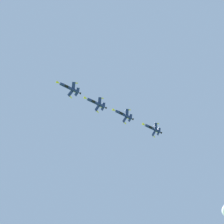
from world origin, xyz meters
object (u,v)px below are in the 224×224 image
fighter_jet_left_wing (96,103)px  fighter_jet_left_outer (152,128)px  fighter_jet_lead (69,88)px  fighter_jet_right_wing (123,115)px

fighter_jet_left_wing → fighter_jet_left_outer: (31.18, 28.49, -1.26)m
fighter_jet_lead → fighter_jet_left_wing: fighter_jet_left_wing is taller
fighter_jet_lead → fighter_jet_left_wing: (12.12, 14.82, 0.43)m
fighter_jet_right_wing → fighter_jet_left_outer: 22.38m
fighter_jet_left_wing → fighter_jet_right_wing: size_ratio=1.00×
fighter_jet_left_outer → fighter_jet_left_wing: bearing=87.0°
fighter_jet_left_wing → fighter_jet_left_outer: 42.25m
fighter_jet_lead → fighter_jet_right_wing: fighter_jet_right_wing is taller
fighter_jet_right_wing → fighter_jet_left_outer: (16.56, 14.96, -1.60)m
fighter_jet_right_wing → fighter_jet_left_outer: fighter_jet_right_wing is taller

